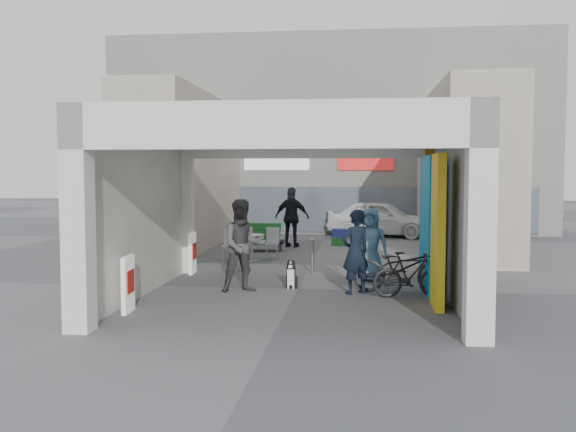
# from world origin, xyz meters

# --- Properties ---
(ground) EXTENTS (90.00, 90.00, 0.00)m
(ground) POSITION_xyz_m (0.00, 0.00, 0.00)
(ground) COLOR #5C5C61
(ground) RESTS_ON ground
(arcade_canopy) EXTENTS (6.40, 6.45, 6.40)m
(arcade_canopy) POSITION_xyz_m (0.54, -0.82, 2.30)
(arcade_canopy) COLOR silver
(arcade_canopy) RESTS_ON ground
(far_building) EXTENTS (18.00, 4.08, 8.00)m
(far_building) POSITION_xyz_m (-0.00, 13.99, 3.99)
(far_building) COLOR silver
(far_building) RESTS_ON ground
(plaza_bldg_left) EXTENTS (2.00, 9.00, 5.00)m
(plaza_bldg_left) POSITION_xyz_m (-4.50, 7.50, 2.50)
(plaza_bldg_left) COLOR #B4A895
(plaza_bldg_left) RESTS_ON ground
(plaza_bldg_right) EXTENTS (2.00, 9.00, 5.00)m
(plaza_bldg_right) POSITION_xyz_m (4.50, 7.50, 2.50)
(plaza_bldg_right) COLOR #B4A895
(plaza_bldg_right) RESTS_ON ground
(bollard_left) EXTENTS (0.09, 0.09, 0.89)m
(bollard_left) POSITION_xyz_m (-1.69, 2.31, 0.44)
(bollard_left) COLOR gray
(bollard_left) RESTS_ON ground
(bollard_center) EXTENTS (0.09, 0.09, 0.83)m
(bollard_center) POSITION_xyz_m (0.14, 2.23, 0.42)
(bollard_center) COLOR gray
(bollard_center) RESTS_ON ground
(bollard_right) EXTENTS (0.09, 0.09, 0.85)m
(bollard_right) POSITION_xyz_m (1.45, 2.33, 0.42)
(bollard_right) COLOR gray
(bollard_right) RESTS_ON ground
(advert_board_near) EXTENTS (0.12, 0.55, 1.00)m
(advert_board_near) POSITION_xyz_m (-2.75, -2.60, 0.51)
(advert_board_near) COLOR white
(advert_board_near) RESTS_ON ground
(advert_board_far) EXTENTS (0.12, 0.55, 1.00)m
(advert_board_far) POSITION_xyz_m (-2.75, 1.78, 0.51)
(advert_board_far) COLOR white
(advert_board_far) RESTS_ON ground
(cafe_set) EXTENTS (1.47, 1.19, 0.89)m
(cafe_set) POSITION_xyz_m (-1.79, 4.40, 0.31)
(cafe_set) COLOR #A5A5AA
(cafe_set) RESTS_ON ground
(produce_stand) EXTENTS (1.31, 0.71, 0.87)m
(produce_stand) POSITION_xyz_m (-1.74, 6.43, 0.34)
(produce_stand) COLOR black
(produce_stand) RESTS_ON ground
(crate_stack) EXTENTS (0.50, 0.42, 0.56)m
(crate_stack) POSITION_xyz_m (0.61, 8.21, 0.28)
(crate_stack) COLOR #1A5D1E
(crate_stack) RESTS_ON ground
(border_collie) EXTENTS (0.23, 0.46, 0.63)m
(border_collie) POSITION_xyz_m (-0.15, 0.09, 0.25)
(border_collie) COLOR black
(border_collie) RESTS_ON ground
(man_with_dog) EXTENTS (0.75, 0.69, 1.72)m
(man_with_dog) POSITION_xyz_m (1.21, -0.39, 0.86)
(man_with_dog) COLOR black
(man_with_dog) RESTS_ON ground
(man_back_turned) EXTENTS (1.14, 1.03, 1.91)m
(man_back_turned) POSITION_xyz_m (-1.09, -0.41, 0.96)
(man_back_turned) COLOR #414043
(man_back_turned) RESTS_ON ground
(man_elderly) EXTENTS (0.88, 0.65, 1.66)m
(man_elderly) POSITION_xyz_m (1.53, 1.21, 0.83)
(man_elderly) COLOR #527CA0
(man_elderly) RESTS_ON ground
(man_crates) EXTENTS (1.23, 0.71, 1.98)m
(man_crates) POSITION_xyz_m (-0.92, 7.57, 0.99)
(man_crates) COLOR black
(man_crates) RESTS_ON ground
(bicycle_front) EXTENTS (2.03, 0.81, 1.05)m
(bicycle_front) POSITION_xyz_m (2.14, -0.18, 0.52)
(bicycle_front) COLOR black
(bicycle_front) RESTS_ON ground
(bicycle_rear) EXTENTS (1.56, 0.68, 0.91)m
(bicycle_rear) POSITION_xyz_m (2.30, -0.67, 0.45)
(bicycle_rear) COLOR black
(bicycle_rear) RESTS_ON ground
(white_van) EXTENTS (4.41, 2.72, 1.40)m
(white_van) POSITION_xyz_m (2.12, 11.50, 0.70)
(white_van) COLOR white
(white_van) RESTS_ON ground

